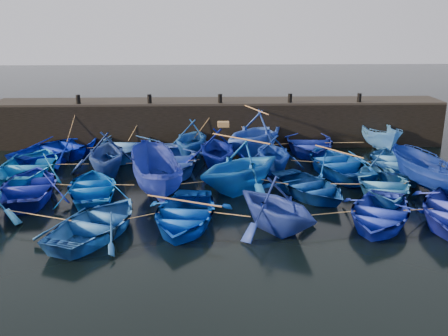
{
  "coord_description": "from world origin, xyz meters",
  "views": [
    {
      "loc": [
        -0.76,
        -18.63,
        7.43
      ],
      "look_at": [
        0.0,
        3.2,
        0.7
      ],
      "focal_mm": 40.0,
      "sensor_mm": 36.0,
      "label": 1
    }
  ],
  "objects_px": {
    "boat_0": "(61,148)",
    "wooden_crate": "(223,124)",
    "boat_8": "(170,160)",
    "boat_13": "(31,185)"
  },
  "relations": [
    {
      "from": "boat_0",
      "to": "boat_8",
      "type": "distance_m",
      "value": 6.52
    },
    {
      "from": "boat_0",
      "to": "boat_13",
      "type": "xyz_separation_m",
      "value": [
        0.34,
        -5.84,
        -0.07
      ]
    },
    {
      "from": "boat_8",
      "to": "wooden_crate",
      "type": "xyz_separation_m",
      "value": [
        2.65,
        0.19,
        1.74
      ]
    },
    {
      "from": "boat_8",
      "to": "boat_13",
      "type": "height_order",
      "value": "boat_8"
    },
    {
      "from": "boat_0",
      "to": "wooden_crate",
      "type": "distance_m",
      "value": 9.14
    },
    {
      "from": "boat_8",
      "to": "wooden_crate",
      "type": "relative_size",
      "value": 10.31
    },
    {
      "from": "boat_8",
      "to": "boat_0",
      "type": "bearing_deg",
      "value": 151.05
    },
    {
      "from": "boat_13",
      "to": "wooden_crate",
      "type": "bearing_deg",
      "value": -166.95
    },
    {
      "from": "boat_0",
      "to": "boat_8",
      "type": "xyz_separation_m",
      "value": [
        6.01,
        -2.54,
        0.02
      ]
    },
    {
      "from": "boat_13",
      "to": "wooden_crate",
      "type": "relative_size",
      "value": 8.63
    }
  ]
}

